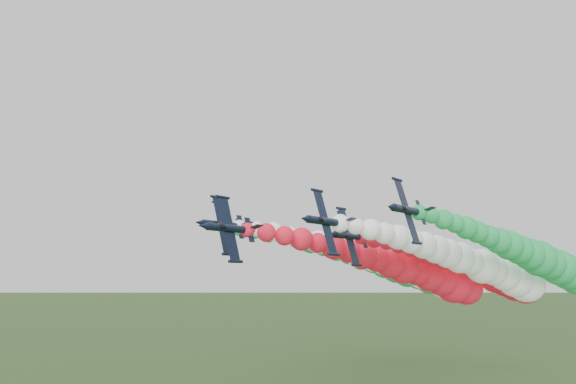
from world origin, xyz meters
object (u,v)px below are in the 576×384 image
object	(u,v)px
jet_inner_right	(485,268)
jet_trail	(489,274)
jet_outer_left	(387,265)
jet_inner_left	(400,267)
jet_lead	(420,273)
jet_outer_right	(544,261)

from	to	relation	value
jet_inner_right	jet_trail	size ratio (longest dim) A/B	1.00
jet_inner_right	jet_outer_left	bearing A→B (deg)	168.55
jet_inner_left	jet_inner_right	distance (m)	20.51
jet_inner_left	jet_outer_left	world-z (taller)	jet_outer_left
jet_inner_left	jet_trail	bearing A→B (deg)	45.29
jet_inner_left	jet_trail	size ratio (longest dim) A/B	1.00
jet_outer_left	jet_trail	world-z (taller)	jet_outer_left
jet_trail	jet_lead	bearing A→B (deg)	-109.00
jet_inner_left	jet_outer_left	distance (m)	11.63
jet_lead	jet_outer_right	size ratio (longest dim) A/B	0.99
jet_inner_right	jet_lead	bearing A→B (deg)	-142.37
jet_inner_right	jet_outer_right	size ratio (longest dim) A/B	1.00
jet_inner_left	jet_outer_right	world-z (taller)	jet_outer_right
jet_outer_right	jet_trail	size ratio (longest dim) A/B	1.00
jet_outer_right	jet_trail	xyz separation A→B (m)	(-14.61, 4.71, -3.01)
jet_inner_right	jet_outer_left	size ratio (longest dim) A/B	1.01
jet_inner_left	jet_outer_right	bearing A→B (deg)	20.92
jet_lead	jet_trail	bearing A→B (deg)	71.00
jet_outer_right	jet_outer_left	bearing A→B (deg)	-174.74
jet_inner_right	jet_outer_right	bearing A→B (deg)	41.40
jet_trail	jet_outer_left	bearing A→B (deg)	-161.31
jet_inner_left	jet_trail	world-z (taller)	jet_inner_left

